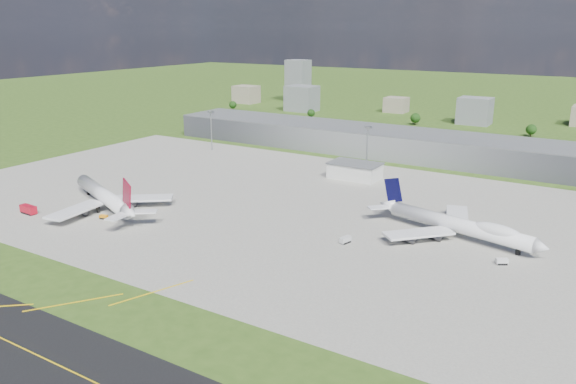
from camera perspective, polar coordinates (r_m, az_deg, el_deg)
The scene contains 21 objects.
ground at distance 351.19m, azimuth 8.79°, elevation 3.42°, with size 1400.00×1400.00×0.00m, color #345219.
apron at distance 251.80m, azimuth 0.97°, elevation -1.61°, with size 360.00×190.00×0.08m, color gray.
terminal at distance 363.20m, azimuth 9.78°, elevation 5.02°, with size 300.00×42.00×15.00m, color gray.
ops_building at distance 301.82m, azimuth 6.81°, elevation 2.13°, with size 26.00×16.00×8.00m, color silver.
mast_west at distance 369.35m, azimuth -7.83°, elevation 6.90°, with size 3.50×2.00×25.90m.
mast_center at distance 312.17m, azimuth 8.07°, elevation 5.14°, with size 3.50×2.00×25.90m.
airliner_red_twin at distance 261.90m, azimuth -18.06°, elevation -0.51°, with size 69.75×52.68×20.11m.
airliner_blue_quad at distance 224.47m, azimuth 16.95°, elevation -3.26°, with size 70.15×54.12×18.54m.
fire_truck at distance 268.07m, azimuth -24.87°, elevation -1.65°, with size 8.51×3.59×3.71m.
tug_yellow at distance 249.55m, azimuth -18.22°, elevation -2.43°, with size 3.71×2.66×1.69m.
van_white_near at distance 212.17m, azimuth 5.85°, elevation -4.88°, with size 3.37×5.27×2.49m.
van_white_far at distance 206.31m, azimuth 20.91°, elevation -6.63°, with size 4.41×3.67×2.13m.
bldg_far_w at distance 604.01m, azimuth -4.27°, elevation 9.86°, with size 24.00×20.00×18.00m, color gray.
bldg_w at distance 543.55m, azimuth 1.42°, elevation 9.49°, with size 28.00×22.00×24.00m, color slate.
bldg_cw at distance 545.76m, azimuth 10.93°, elevation 8.70°, with size 20.00×18.00×14.00m, color gray.
bldg_c at distance 493.47m, azimuth 18.44°, elevation 7.82°, with size 26.00×20.00×22.00m, color slate.
bldg_tall_w at distance 614.08m, azimuth 1.02°, elevation 11.23°, with size 22.00×20.00×44.00m, color slate.
tree_far_w at distance 552.81m, azimuth -5.63°, elevation 8.82°, with size 7.20×7.20×8.80m.
tree_w at distance 499.63m, azimuth 2.36°, elevation 8.03°, with size 6.75×6.75×8.25m.
tree_c at distance 476.61m, azimuth 12.81°, elevation 7.35°, with size 8.10×8.10×9.90m.
tree_e at distance 451.10m, azimuth 23.48°, elevation 5.85°, with size 7.65×7.65×9.35m.
Camera 1 is at (132.12, -165.84, 78.27)m, focal length 35.00 mm.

